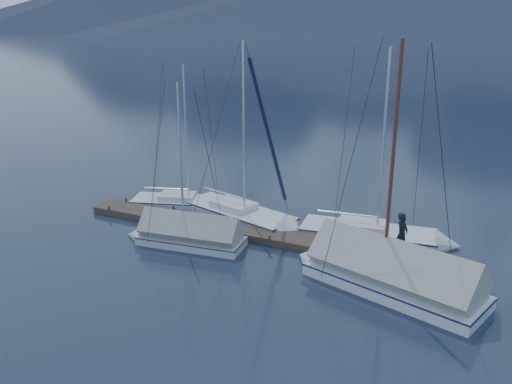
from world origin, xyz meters
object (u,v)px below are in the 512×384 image
Objects in this scene: sailboat_open_mid at (252,219)px; person at (402,234)px; sailboat_open_right at (388,237)px; sailboat_open_left at (197,204)px; sailboat_covered_near at (379,274)px; sailboat_covered_far at (182,236)px.

person is (7.59, -1.58, 1.10)m from sailboat_open_mid.
sailboat_open_left is at bearing 178.52° from sailboat_open_right.
sailboat_open_mid is at bearing -175.33° from sailboat_open_right.
sailboat_covered_near reaches higher than sailboat_open_right.
sailboat_open_right is at bearing 27.33° from sailboat_covered_far.
sailboat_covered_far is at bearing 116.90° from person.
sailboat_open_right is (6.64, 0.54, -0.00)m from sailboat_open_mid.
person is (0.32, 2.41, 0.76)m from sailboat_covered_near.
sailboat_covered_near reaches higher than person.
sailboat_open_left is at bearing 167.62° from sailboat_open_mid.
sailboat_open_left is 0.87× the size of sailboat_open_right.
sailboat_open_right is at bearing 37.81° from person.
sailboat_covered_near is (0.64, -4.54, 0.34)m from sailboat_open_right.
sailboat_open_right is 9.39m from sailboat_covered_far.
sailboat_covered_far is at bearing -66.49° from sailboat_open_left.
person is at bearing 13.21° from sailboat_covered_far.
sailboat_open_right is 2.58m from person.
sailboat_covered_near is 1.28× the size of sailboat_covered_far.
sailboat_open_mid is 8.31m from sailboat_covered_near.
sailboat_open_mid is 7.83m from person.
sailboat_covered_near is at bearing -1.45° from sailboat_covered_far.
sailboat_open_mid is 5.20× the size of person.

